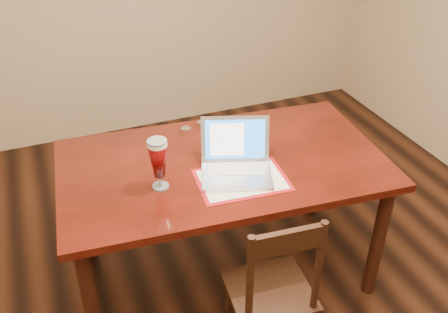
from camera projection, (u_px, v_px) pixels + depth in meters
name	position (u px, v px, depth m)	size (l,w,h in m)	color
room_shell	(251.00, 17.00, 1.81)	(4.51, 5.01, 2.71)	tan
dining_table	(222.00, 176.00, 2.76)	(1.83, 1.13, 1.10)	#53120B
dining_chair	(272.00, 292.00, 2.43)	(0.43, 0.42, 0.95)	#31190D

